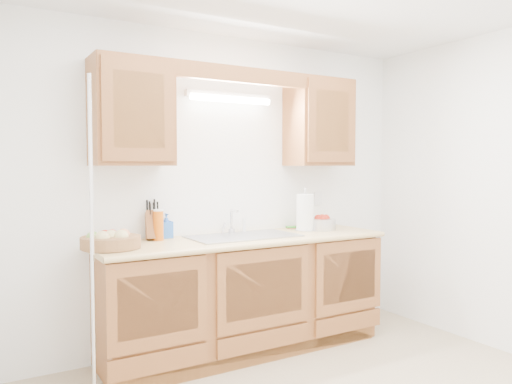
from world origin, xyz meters
TOP-DOWN VIEW (x-y plane):
  - room at (0.00, 0.00)m, footprint 3.52×3.50m
  - base_cabinets at (0.00, 1.20)m, footprint 2.20×0.60m
  - countertop at (0.00, 1.19)m, footprint 2.30×0.63m
  - upper_cabinet_left at (-0.83, 1.33)m, footprint 0.55×0.33m
  - upper_cabinet_right at (0.83, 1.33)m, footprint 0.55×0.33m
  - valance at (0.00, 1.19)m, footprint 2.20×0.05m
  - fluorescent_fixture at (0.00, 1.42)m, footprint 0.76×0.08m
  - sink at (0.00, 1.21)m, footprint 0.84×0.46m
  - wire_shelf_pole at (-1.20, 0.94)m, footprint 0.03×0.03m
  - outlet_plate at (0.95, 1.49)m, footprint 0.08×0.01m
  - fruit_basket at (-1.03, 1.17)m, footprint 0.52×0.52m
  - knife_block at (-0.65, 1.42)m, footprint 0.14×0.20m
  - orange_canister at (-0.63, 1.35)m, footprint 0.09×0.09m
  - soap_bottle at (-0.54, 1.44)m, footprint 0.08×0.09m
  - sponge at (0.62, 1.44)m, footprint 0.11×0.09m
  - paper_towel at (0.61, 1.23)m, footprint 0.18×0.18m
  - apple_bowl at (0.78, 1.23)m, footprint 0.27×0.27m

SIDE VIEW (x-z plane):
  - base_cabinets at x=0.00m, z-range 0.01..0.87m
  - sink at x=0.00m, z-range 0.65..1.01m
  - countertop at x=0.00m, z-range 0.86..0.90m
  - sponge at x=0.62m, z-range 0.90..0.92m
  - fruit_basket at x=-1.03m, z-range 0.89..1.02m
  - apple_bowl at x=0.78m, z-range 0.89..1.02m
  - soap_bottle at x=-0.54m, z-range 0.90..1.09m
  - wire_shelf_pole at x=-1.20m, z-range 0.00..2.00m
  - knife_block at x=-0.65m, z-range 0.86..1.17m
  - orange_canister at x=-0.63m, z-range 0.90..1.13m
  - paper_towel at x=0.61m, z-range 0.87..1.24m
  - outlet_plate at x=0.95m, z-range 1.09..1.21m
  - room at x=0.00m, z-range 0.00..2.50m
  - upper_cabinet_left at x=-0.83m, z-range 1.45..2.20m
  - upper_cabinet_right at x=0.83m, z-range 1.45..2.20m
  - fluorescent_fixture at x=0.00m, z-range 1.96..2.04m
  - valance at x=0.00m, z-range 2.08..2.20m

